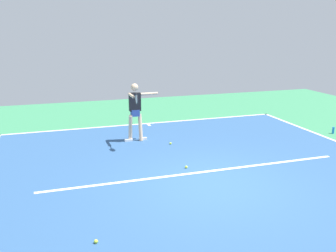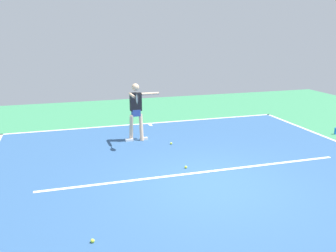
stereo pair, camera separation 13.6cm
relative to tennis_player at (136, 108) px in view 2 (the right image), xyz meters
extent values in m
plane|color=#388456|center=(-0.87, 3.73, -1.02)|extent=(21.45, 21.45, 0.00)
cube|color=#2D5484|center=(-0.87, 3.73, -1.02)|extent=(10.01, 11.52, 0.00)
cube|color=white|center=(-0.87, -1.98, -1.02)|extent=(10.01, 0.10, 0.01)
cube|color=white|center=(-0.87, 2.99, -1.02)|extent=(7.51, 0.10, 0.01)
cube|color=white|center=(-0.87, -1.78, -1.02)|extent=(0.10, 0.30, 0.01)
cylinder|color=beige|center=(-0.15, -0.04, -0.62)|extent=(0.12, 0.25, 0.84)
cube|color=white|center=(-0.22, -0.04, -0.99)|extent=(0.24, 0.10, 0.07)
cylinder|color=beige|center=(0.16, -0.03, -0.62)|extent=(0.12, 0.25, 0.84)
cube|color=white|center=(0.23, -0.03, -0.99)|extent=(0.24, 0.10, 0.07)
cube|color=#2D4799|center=(0.01, -0.04, -0.15)|extent=(0.25, 0.20, 0.20)
cube|color=black|center=(0.01, -0.04, 0.19)|extent=(0.34, 0.19, 0.55)
sphere|color=beige|center=(0.01, -0.04, 0.63)|extent=(0.22, 0.22, 0.22)
cylinder|color=beige|center=(-0.44, -0.05, 0.41)|extent=(0.55, 0.09, 0.08)
cylinder|color=beige|center=(0.17, 0.24, 0.44)|extent=(0.09, 0.55, 0.08)
cylinder|color=black|center=(0.16, 0.62, 0.44)|extent=(0.03, 0.22, 0.03)
torus|color=black|center=(0.16, 0.87, 0.44)|extent=(0.03, 0.29, 0.29)
cylinder|color=silver|center=(0.16, 0.87, 0.44)|extent=(0.01, 0.25, 0.25)
sphere|color=#C6E53D|center=(-0.89, 0.67, -0.99)|extent=(0.07, 0.07, 0.07)
sphere|color=#C6E53D|center=(1.88, 5.27, -0.99)|extent=(0.07, 0.07, 0.07)
sphere|color=#CCE033|center=(-0.65, 2.63, -0.99)|extent=(0.07, 0.07, 0.07)
cylinder|color=blue|center=(-6.35, 1.18, -0.91)|extent=(0.07, 0.07, 0.22)
camera|label=1|loc=(2.37, 10.57, 2.29)|focal=39.23mm
camera|label=2|loc=(2.24, 10.61, 2.29)|focal=39.23mm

